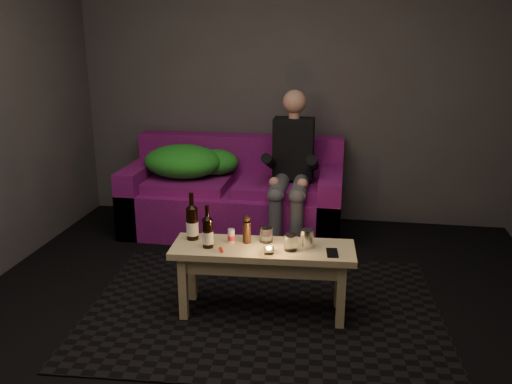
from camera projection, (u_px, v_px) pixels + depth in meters
floor at (250, 340)px, 3.21m from camera, size 4.50×4.50×0.00m
room at (263, 52)px, 3.18m from camera, size 4.50×4.50×4.50m
rug at (264, 309)px, 3.57m from camera, size 2.38×1.80×0.01m
sofa at (235, 198)px, 4.91m from camera, size 1.92×0.86×0.82m
green_blanket at (189, 162)px, 4.88m from camera, size 0.84×0.57×0.29m
person at (291, 165)px, 4.58m from camera, size 0.34×0.80×1.28m
coffee_table at (263, 259)px, 3.41m from camera, size 1.16×0.43×0.47m
beer_bottle_a at (192, 222)px, 3.47m from camera, size 0.08×0.08×0.31m
beer_bottle_b at (208, 232)px, 3.35m from camera, size 0.07×0.07×0.27m
salt_shaker at (231, 236)px, 3.44m from camera, size 0.05×0.05×0.09m
pepper_mill at (247, 232)px, 3.43m from camera, size 0.05×0.05×0.14m
tumbler_back at (266, 235)px, 3.44m from camera, size 0.09×0.09×0.10m
tealight at (269, 250)px, 3.27m from camera, size 0.06×0.06×0.05m
tumbler_front at (291, 243)px, 3.31m from camera, size 0.11×0.11×0.10m
steel_cup at (307, 238)px, 3.36m from camera, size 0.11×0.11×0.12m
smartphone at (332, 253)px, 3.28m from camera, size 0.08×0.14×0.01m
red_lighter at (221, 250)px, 3.32m from camera, size 0.04×0.07×0.01m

